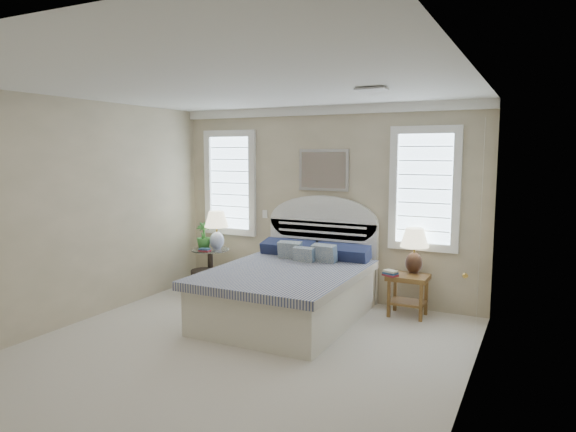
# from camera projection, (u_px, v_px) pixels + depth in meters

# --- Properties ---
(floor) EXTENTS (4.50, 5.00, 0.01)m
(floor) POSITION_uv_depth(u_px,v_px,m) (228.00, 358.00, 5.19)
(floor) COLOR beige
(floor) RESTS_ON ground
(ceiling) EXTENTS (4.50, 5.00, 0.01)m
(ceiling) POSITION_uv_depth(u_px,v_px,m) (224.00, 85.00, 4.86)
(ceiling) COLOR white
(ceiling) RESTS_ON wall_back
(wall_back) EXTENTS (4.50, 0.02, 2.70)m
(wall_back) POSITION_uv_depth(u_px,v_px,m) (324.00, 203.00, 7.24)
(wall_back) COLOR tan
(wall_back) RESTS_ON floor
(wall_left) EXTENTS (0.02, 5.00, 2.70)m
(wall_left) POSITION_uv_depth(u_px,v_px,m) (65.00, 214.00, 6.02)
(wall_left) COLOR tan
(wall_left) RESTS_ON floor
(wall_right) EXTENTS (0.02, 5.00, 2.70)m
(wall_right) POSITION_uv_depth(u_px,v_px,m) (467.00, 244.00, 4.02)
(wall_right) COLOR tan
(wall_right) RESTS_ON floor
(crown_molding) EXTENTS (4.50, 0.08, 0.12)m
(crown_molding) POSITION_uv_depth(u_px,v_px,m) (324.00, 110.00, 7.05)
(crown_molding) COLOR white
(crown_molding) RESTS_ON wall_back
(hvac_vent) EXTENTS (0.30, 0.20, 0.02)m
(hvac_vent) POSITION_uv_depth(u_px,v_px,m) (372.00, 89.00, 5.04)
(hvac_vent) COLOR #B2B2B2
(hvac_vent) RESTS_ON ceiling
(switch_plate) EXTENTS (0.08, 0.01, 0.12)m
(switch_plate) POSITION_uv_depth(u_px,v_px,m) (265.00, 214.00, 7.68)
(switch_plate) COLOR white
(switch_plate) RESTS_ON wall_back
(window_left) EXTENTS (0.90, 0.06, 1.60)m
(window_left) POSITION_uv_depth(u_px,v_px,m) (231.00, 183.00, 7.88)
(window_left) COLOR #C9E8FF
(window_left) RESTS_ON wall_back
(window_right) EXTENTS (0.90, 0.06, 1.60)m
(window_right) POSITION_uv_depth(u_px,v_px,m) (425.00, 189.00, 6.57)
(window_right) COLOR #C9E8FF
(window_right) RESTS_ON wall_back
(painting) EXTENTS (0.74, 0.04, 0.58)m
(painting) POSITION_uv_depth(u_px,v_px,m) (323.00, 170.00, 7.15)
(painting) COLOR silver
(painting) RESTS_ON wall_back
(closet_door) EXTENTS (0.02, 1.80, 2.40)m
(closet_door) POSITION_uv_depth(u_px,v_px,m) (480.00, 239.00, 5.12)
(closet_door) COLOR white
(closet_door) RESTS_ON floor
(bed) EXTENTS (1.72, 2.28, 1.47)m
(bed) POSITION_uv_depth(u_px,v_px,m) (291.00, 287.00, 6.43)
(bed) COLOR silver
(bed) RESTS_ON floor
(side_table_left) EXTENTS (0.56, 0.56, 0.63)m
(side_table_left) POSITION_uv_depth(u_px,v_px,m) (210.00, 265.00, 7.69)
(side_table_left) COLOR black
(side_table_left) RESTS_ON floor
(nightstand_right) EXTENTS (0.50, 0.40, 0.53)m
(nightstand_right) POSITION_uv_depth(u_px,v_px,m) (408.00, 286.00, 6.47)
(nightstand_right) COLOR brown
(nightstand_right) RESTS_ON floor
(floor_pot) EXTENTS (0.43, 0.43, 0.35)m
(floor_pot) POSITION_uv_depth(u_px,v_px,m) (204.00, 282.00, 7.54)
(floor_pot) COLOR black
(floor_pot) RESTS_ON floor
(lamp_left) EXTENTS (0.37, 0.37, 0.58)m
(lamp_left) POSITION_uv_depth(u_px,v_px,m) (217.00, 226.00, 7.61)
(lamp_left) COLOR white
(lamp_left) RESTS_ON side_table_left
(lamp_right) EXTENTS (0.42, 0.42, 0.59)m
(lamp_right) POSITION_uv_depth(u_px,v_px,m) (414.00, 245.00, 6.53)
(lamp_right) COLOR black
(lamp_right) RESTS_ON nightstand_right
(potted_plant) EXTENTS (0.29, 0.29, 0.40)m
(potted_plant) POSITION_uv_depth(u_px,v_px,m) (204.00, 236.00, 7.68)
(potted_plant) COLOR #2C702E
(potted_plant) RESTS_ON side_table_left
(books_left) EXTENTS (0.17, 0.13, 0.04)m
(books_left) POSITION_uv_depth(u_px,v_px,m) (205.00, 250.00, 7.49)
(books_left) COLOR maroon
(books_left) RESTS_ON side_table_left
(books_right) EXTENTS (0.21, 0.18, 0.07)m
(books_right) POSITION_uv_depth(u_px,v_px,m) (390.00, 273.00, 6.40)
(books_right) COLOR maroon
(books_right) RESTS_ON nightstand_right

